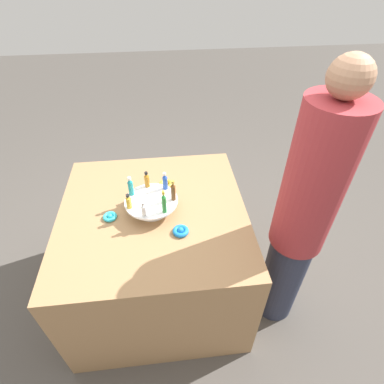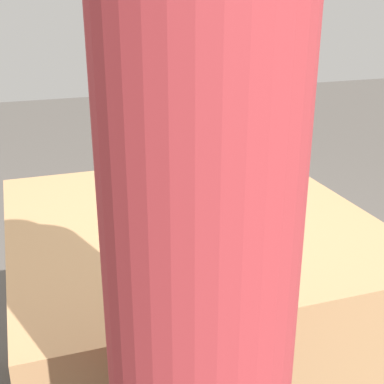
% 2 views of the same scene
% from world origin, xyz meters
% --- Properties ---
extents(party_table, '(1.08, 1.08, 0.78)m').
position_xyz_m(party_table, '(0.00, 0.00, 0.39)').
color(party_table, '#9E754C').
rests_on(party_table, ground_plane).
extents(display_stand, '(0.30, 0.30, 0.08)m').
position_xyz_m(display_stand, '(0.00, 0.00, 0.83)').
color(display_stand, white).
rests_on(display_stand, party_table).
extents(bottle_teal, '(0.03, 0.03, 0.12)m').
position_xyz_m(bottle_teal, '(0.11, -0.06, 0.92)').
color(bottle_teal, teal).
rests_on(bottle_teal, display_stand).
extents(bottle_gold, '(0.03, 0.03, 0.09)m').
position_xyz_m(bottle_gold, '(0.12, 0.05, 0.90)').
color(bottle_gold, gold).
rests_on(bottle_gold, display_stand).
extents(bottle_clear, '(0.02, 0.02, 0.09)m').
position_xyz_m(bottle_clear, '(0.04, 0.12, 0.90)').
color(bottle_clear, silver).
rests_on(bottle_clear, display_stand).
extents(bottle_green, '(0.02, 0.02, 0.15)m').
position_xyz_m(bottle_green, '(-0.07, 0.10, 0.93)').
color(bottle_green, '#288438').
rests_on(bottle_green, display_stand).
extents(bottle_brown, '(0.03, 0.03, 0.13)m').
position_xyz_m(bottle_brown, '(-0.13, 0.01, 0.92)').
color(bottle_brown, brown).
rests_on(bottle_brown, display_stand).
extents(bottle_blue, '(0.03, 0.03, 0.11)m').
position_xyz_m(bottle_blue, '(-0.09, -0.09, 0.91)').
color(bottle_blue, '#234CAD').
rests_on(bottle_blue, display_stand).
extents(bottle_amber, '(0.03, 0.03, 0.10)m').
position_xyz_m(bottle_amber, '(0.02, -0.12, 0.91)').
color(bottle_amber, '#AD6B19').
rests_on(bottle_amber, display_stand).
extents(ribbon_bow_gold, '(0.09, 0.09, 0.03)m').
position_xyz_m(ribbon_bow_gold, '(-0.09, -0.22, 0.79)').
color(ribbon_bow_gold, gold).
rests_on(ribbon_bow_gold, party_table).
extents(ribbon_bow_teal, '(0.08, 0.08, 0.03)m').
position_xyz_m(ribbon_bow_teal, '(0.24, 0.03, 0.79)').
color(ribbon_bow_teal, '#2DB7CC').
rests_on(ribbon_bow_teal, party_table).
extents(ribbon_bow_blue, '(0.09, 0.09, 0.04)m').
position_xyz_m(ribbon_bow_blue, '(-0.15, 0.19, 0.79)').
color(ribbon_bow_blue, blue).
rests_on(ribbon_bow_blue, party_table).
extents(person_figure, '(0.29, 0.29, 1.69)m').
position_xyz_m(person_figure, '(-0.78, 0.24, 0.85)').
color(person_figure, '#282D42').
rests_on(person_figure, ground_plane).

